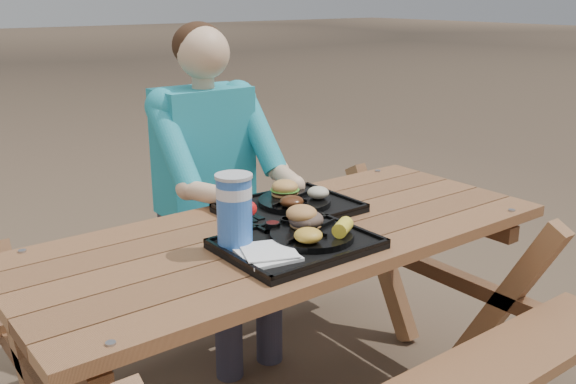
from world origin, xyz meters
TOP-DOWN VIEW (x-y plane):
  - picnic_table at (0.00, 0.00)m, footprint 1.80×1.49m
  - tray_near at (-0.08, -0.14)m, footprint 0.45×0.35m
  - tray_far at (0.11, 0.14)m, footprint 0.45×0.35m
  - plate_near at (-0.02, -0.15)m, footprint 0.26×0.26m
  - plate_far at (0.14, 0.15)m, footprint 0.26×0.26m
  - napkin_stack at (-0.21, -0.18)m, footprint 0.18×0.18m
  - soda_cup at (-0.24, -0.05)m, footprint 0.10×0.10m
  - condiment_bbq at (-0.08, -0.02)m, footprint 0.05×0.05m
  - condiment_mustard at (-0.02, -0.02)m, footprint 0.05×0.05m
  - sandwich at (0.00, -0.09)m, footprint 0.10×0.10m
  - mac_cheese at (-0.08, -0.20)m, footprint 0.09×0.09m
  - corn_cob at (0.04, -0.22)m, footprint 0.11×0.11m
  - cutlery_far at (-0.05, 0.16)m, footprint 0.03×0.15m
  - burger at (0.14, 0.21)m, footprint 0.10×0.10m
  - baked_beans at (0.08, 0.09)m, footprint 0.08×0.08m
  - potato_salad at (0.22, 0.10)m, footprint 0.08×0.08m
  - diner at (0.10, 0.69)m, footprint 0.48×0.84m

SIDE VIEW (x-z plane):
  - picnic_table at x=0.00m, z-range 0.00..0.75m
  - diner at x=0.10m, z-range 0.00..1.28m
  - tray_near at x=-0.08m, z-range 0.75..0.77m
  - tray_far at x=0.11m, z-range 0.75..0.77m
  - cutlery_far at x=-0.05m, z-range 0.77..0.78m
  - napkin_stack at x=-0.21m, z-range 0.77..0.79m
  - plate_near at x=-0.02m, z-range 0.77..0.79m
  - plate_far at x=0.14m, z-range 0.77..0.79m
  - condiment_bbq at x=-0.08m, z-range 0.77..0.80m
  - condiment_mustard at x=-0.02m, z-range 0.77..0.80m
  - baked_beans at x=0.08m, z-range 0.79..0.83m
  - mac_cheese at x=-0.08m, z-range 0.79..0.83m
  - potato_salad at x=0.22m, z-range 0.79..0.83m
  - corn_cob at x=0.04m, z-range 0.79..0.84m
  - burger at x=0.14m, z-range 0.79..0.88m
  - sandwich at x=0.00m, z-range 0.79..0.90m
  - soda_cup at x=-0.24m, z-range 0.77..0.98m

